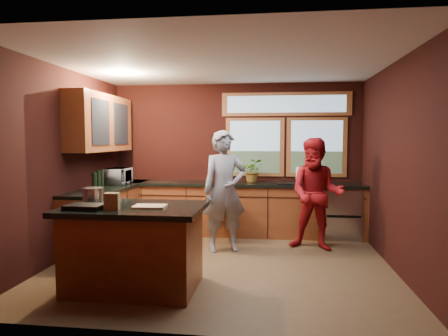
% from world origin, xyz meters
% --- Properties ---
extents(floor, '(4.50, 4.50, 0.00)m').
position_xyz_m(floor, '(0.00, 0.00, 0.00)').
color(floor, brown).
rests_on(floor, ground).
extents(room_shell, '(4.52, 4.02, 2.71)m').
position_xyz_m(room_shell, '(-0.60, 0.32, 1.80)').
color(room_shell, black).
rests_on(room_shell, ground).
extents(back_counter, '(4.50, 0.64, 0.93)m').
position_xyz_m(back_counter, '(0.20, 1.70, 0.46)').
color(back_counter, '#632E17').
rests_on(back_counter, floor).
extents(left_counter, '(0.64, 2.30, 0.93)m').
position_xyz_m(left_counter, '(-1.95, 0.85, 0.47)').
color(left_counter, '#632E17').
rests_on(left_counter, floor).
extents(island, '(1.55, 1.05, 0.95)m').
position_xyz_m(island, '(-0.86, -1.01, 0.48)').
color(island, '#632E17').
rests_on(island, floor).
extents(person_grey, '(0.78, 0.64, 1.83)m').
position_xyz_m(person_grey, '(-0.04, 0.65, 0.91)').
color(person_grey, slate).
rests_on(person_grey, floor).
extents(person_red, '(0.97, 0.83, 1.72)m').
position_xyz_m(person_red, '(1.35, 0.89, 0.86)').
color(person_red, maroon).
rests_on(person_red, floor).
extents(microwave, '(0.34, 0.50, 0.27)m').
position_xyz_m(microwave, '(-1.92, 1.17, 1.07)').
color(microwave, '#999999').
rests_on(microwave, left_counter).
extents(potted_plant, '(0.37, 0.32, 0.41)m').
position_xyz_m(potted_plant, '(0.33, 1.75, 1.14)').
color(potted_plant, '#999999').
rests_on(potted_plant, back_counter).
extents(paper_towel, '(0.12, 0.12, 0.28)m').
position_xyz_m(paper_towel, '(1.14, 1.70, 1.07)').
color(paper_towel, white).
rests_on(paper_towel, back_counter).
extents(cutting_board, '(0.36, 0.27, 0.02)m').
position_xyz_m(cutting_board, '(-0.66, -1.06, 0.95)').
color(cutting_board, tan).
rests_on(cutting_board, island).
extents(stock_pot, '(0.24, 0.24, 0.18)m').
position_xyz_m(stock_pot, '(-1.41, -0.86, 1.03)').
color(stock_pot, '#A8A9AD').
rests_on(stock_pot, island).
extents(paper_bag, '(0.17, 0.14, 0.18)m').
position_xyz_m(paper_bag, '(-1.01, -1.26, 1.03)').
color(paper_bag, brown).
rests_on(paper_bag, island).
extents(black_tray, '(0.41, 0.30, 0.05)m').
position_xyz_m(black_tray, '(-1.31, -1.26, 0.97)').
color(black_tray, black).
rests_on(black_tray, island).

